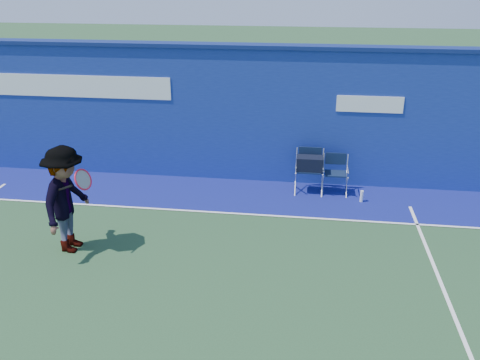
# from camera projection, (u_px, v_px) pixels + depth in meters

# --- Properties ---
(ground) EXTENTS (80.00, 80.00, 0.00)m
(ground) POSITION_uv_depth(u_px,v_px,m) (140.00, 307.00, 7.41)
(ground) COLOR #254627
(ground) RESTS_ON ground
(stadium_wall) EXTENTS (24.00, 0.50, 3.08)m
(stadium_wall) POSITION_uv_depth(u_px,v_px,m) (206.00, 112.00, 11.57)
(stadium_wall) COLOR navy
(stadium_wall) RESTS_ON ground
(out_of_bounds_strip) EXTENTS (24.00, 1.80, 0.01)m
(out_of_bounds_strip) POSITION_uv_depth(u_px,v_px,m) (198.00, 193.00, 11.16)
(out_of_bounds_strip) COLOR navy
(out_of_bounds_strip) RESTS_ON ground
(court_lines) EXTENTS (24.00, 12.00, 0.01)m
(court_lines) POSITION_uv_depth(u_px,v_px,m) (152.00, 283.00, 7.95)
(court_lines) COLOR white
(court_lines) RESTS_ON out_of_bounds_strip
(directors_chair_left) EXTENTS (0.58, 0.52, 0.96)m
(directors_chair_left) POSITION_uv_depth(u_px,v_px,m) (309.00, 175.00, 11.08)
(directors_chair_left) COLOR silver
(directors_chair_left) RESTS_ON ground
(directors_chair_right) EXTENTS (0.52, 0.46, 0.86)m
(directors_chair_right) POSITION_uv_depth(u_px,v_px,m) (335.00, 182.00, 11.07)
(directors_chair_right) COLOR silver
(directors_chair_right) RESTS_ON ground
(water_bottle) EXTENTS (0.07, 0.07, 0.26)m
(water_bottle) POSITION_uv_depth(u_px,v_px,m) (362.00, 196.00, 10.71)
(water_bottle) COLOR white
(water_bottle) RESTS_ON ground
(tennis_player) EXTENTS (0.91, 1.26, 1.89)m
(tennis_player) POSITION_uv_depth(u_px,v_px,m) (67.00, 200.00, 8.60)
(tennis_player) COLOR #EA4738
(tennis_player) RESTS_ON ground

